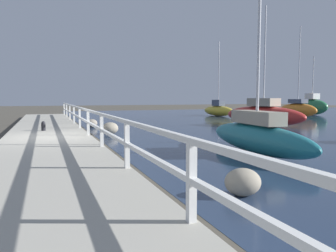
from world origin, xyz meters
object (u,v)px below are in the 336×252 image
(sailboat_orange, at_px, (298,109))
(sailboat_yellow, at_px, (218,110))
(mooring_bollard, at_px, (43,126))
(sailboat_teal, at_px, (257,135))
(sailboat_red, at_px, (263,114))
(sailboat_green, at_px, (312,106))

(sailboat_orange, xyz_separation_m, sailboat_yellow, (-5.61, 4.22, -0.12))
(mooring_bollard, height_order, sailboat_yellow, sailboat_yellow)
(sailboat_yellow, bearing_deg, sailboat_teal, -123.79)
(sailboat_red, distance_m, sailboat_teal, 10.67)
(mooring_bollard, relative_size, sailboat_orange, 0.05)
(sailboat_teal, relative_size, sailboat_green, 1.11)
(sailboat_orange, xyz_separation_m, sailboat_green, (4.27, 2.71, 0.17))
(sailboat_orange, height_order, sailboat_yellow, sailboat_orange)
(sailboat_orange, bearing_deg, sailboat_teal, -141.99)
(mooring_bollard, relative_size, sailboat_teal, 0.07)
(sailboat_orange, relative_size, sailboat_teal, 1.22)
(sailboat_yellow, relative_size, sailboat_green, 1.19)
(mooring_bollard, xyz_separation_m, sailboat_orange, (21.09, 7.37, 0.24))
(sailboat_red, distance_m, sailboat_yellow, 10.63)
(sailboat_green, bearing_deg, sailboat_yellow, 166.78)
(sailboat_teal, bearing_deg, mooring_bollard, 134.50)
(mooring_bollard, xyz_separation_m, sailboat_teal, (6.28, -7.11, 0.09))
(mooring_bollard, bearing_deg, sailboat_green, 21.68)
(mooring_bollard, height_order, sailboat_orange, sailboat_orange)
(sailboat_yellow, bearing_deg, sailboat_red, -111.92)
(mooring_bollard, bearing_deg, sailboat_yellow, 36.84)
(mooring_bollard, xyz_separation_m, sailboat_green, (25.37, 10.09, 0.41))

